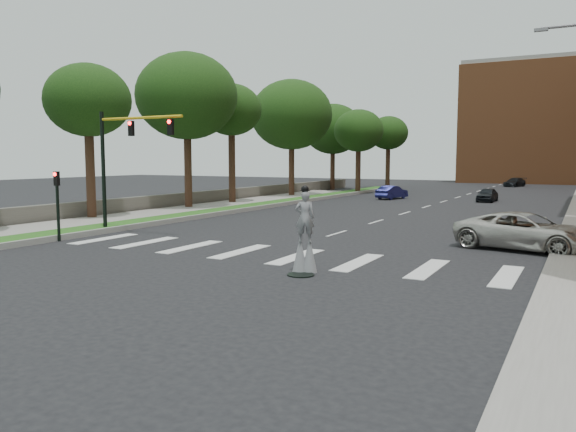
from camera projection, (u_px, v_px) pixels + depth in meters
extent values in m
plane|color=black|center=(255.00, 258.00, 21.57)|extent=(160.00, 160.00, 0.00)
cube|color=#205317|center=(263.00, 205.00, 44.49)|extent=(2.00, 60.00, 0.25)
cube|color=gray|center=(274.00, 205.00, 44.00)|extent=(0.20, 60.00, 0.28)
cube|color=gray|center=(147.00, 215.00, 37.13)|extent=(4.00, 60.00, 0.18)
cube|color=#545048|center=(220.00, 196.00, 48.78)|extent=(0.50, 56.00, 1.10)
cylinder|color=black|center=(301.00, 275.00, 18.41)|extent=(0.90, 0.90, 0.04)
cube|color=#97562F|center=(553.00, 124.00, 86.25)|extent=(26.00, 14.00, 18.00)
cylinder|color=slate|center=(567.00, 26.00, 21.14)|extent=(1.80, 0.12, 0.12)
cube|color=slate|center=(541.00, 30.00, 21.57)|extent=(0.50, 0.18, 0.12)
cylinder|color=black|center=(103.00, 172.00, 29.04)|extent=(0.20, 0.20, 6.20)
cylinder|color=gold|center=(140.00, 118.00, 27.54)|extent=(5.20, 0.14, 0.14)
cube|color=black|center=(131.00, 128.00, 27.87)|extent=(0.28, 0.18, 0.75)
cylinder|color=#FF0C0C|center=(130.00, 123.00, 27.76)|extent=(0.18, 0.06, 0.18)
cube|color=black|center=(171.00, 127.00, 26.70)|extent=(0.28, 0.18, 0.75)
cylinder|color=#FF0C0C|center=(169.00, 122.00, 26.59)|extent=(0.18, 0.06, 0.18)
cylinder|color=black|center=(58.00, 209.00, 25.81)|extent=(0.14, 0.14, 3.00)
cube|color=black|center=(57.00, 179.00, 25.66)|extent=(0.25, 0.16, 0.65)
cylinder|color=#FF0C0C|center=(55.00, 174.00, 25.55)|extent=(0.16, 0.05, 0.16)
cylinder|color=#362015|center=(309.00, 258.00, 18.86)|extent=(0.07, 0.07, 0.99)
cylinder|color=#362015|center=(300.00, 258.00, 18.88)|extent=(0.07, 0.07, 0.99)
cone|color=slate|center=(309.00, 254.00, 18.85)|extent=(0.52, 0.52, 1.24)
cone|color=slate|center=(300.00, 254.00, 18.87)|extent=(0.52, 0.52, 1.24)
imported|color=slate|center=(305.00, 217.00, 18.73)|extent=(0.76, 0.64, 1.76)
sphere|color=black|center=(305.00, 189.00, 18.63)|extent=(0.26, 0.26, 0.26)
cylinder|color=black|center=(305.00, 191.00, 18.64)|extent=(0.34, 0.34, 0.02)
cube|color=yellow|center=(305.00, 202.00, 18.82)|extent=(0.22, 0.05, 0.10)
imported|color=beige|center=(526.00, 231.00, 23.38)|extent=(6.12, 3.84, 1.58)
imported|color=black|center=(487.00, 195.00, 49.47)|extent=(1.57, 3.66, 1.23)
imported|color=navy|center=(392.00, 192.00, 52.61)|extent=(2.17, 4.01, 1.25)
imported|color=black|center=(515.00, 182.00, 75.29)|extent=(2.88, 4.40, 1.19)
cylinder|color=#362015|center=(90.00, 171.00, 34.62)|extent=(0.56, 0.56, 6.05)
ellipsoid|color=black|center=(88.00, 100.00, 34.18)|extent=(5.22, 5.22, 4.44)
cylinder|color=#362015|center=(188.00, 166.00, 41.97)|extent=(0.56, 0.56, 6.52)
ellipsoid|color=black|center=(187.00, 96.00, 41.44)|extent=(7.52, 7.52, 6.39)
cylinder|color=#362015|center=(232.00, 165.00, 46.67)|extent=(0.56, 0.56, 6.55)
ellipsoid|color=black|center=(231.00, 110.00, 46.21)|extent=(5.02, 5.02, 4.26)
cylinder|color=#362015|center=(292.00, 166.00, 55.50)|extent=(0.56, 0.56, 6.06)
ellipsoid|color=black|center=(292.00, 115.00, 54.98)|extent=(8.03, 8.03, 6.83)
cylinder|color=#362015|center=(333.00, 167.00, 68.11)|extent=(0.56, 0.56, 5.54)
ellipsoid|color=black|center=(333.00, 129.00, 67.64)|extent=(7.10, 7.10, 6.03)
cylinder|color=#362015|center=(358.00, 168.00, 61.01)|extent=(0.56, 0.56, 5.44)
ellipsoid|color=black|center=(359.00, 131.00, 60.59)|extent=(5.37, 5.37, 4.56)
cylinder|color=#362015|center=(388.00, 165.00, 71.58)|extent=(0.56, 0.56, 5.77)
ellipsoid|color=black|center=(388.00, 133.00, 71.15)|extent=(4.98, 4.98, 4.23)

